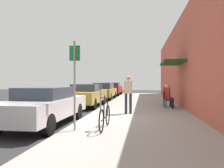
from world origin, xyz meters
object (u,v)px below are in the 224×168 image
object	(u,v)px
parked_car_2	(103,91)
pedestrian_standing	(128,91)
parked_car_0	(44,105)
parking_meter	(101,96)
street_sign	(75,78)
parked_car_3	(113,89)
cafe_chair_1	(166,98)
parked_car_1	(86,95)
bicycle_0	(105,117)
seated_patron_1	(167,94)
cafe_chair_0	(168,99)
seated_patron_0	(169,95)

from	to	relation	value
parked_car_2	pedestrian_standing	world-z (taller)	pedestrian_standing
parked_car_0	parking_meter	bearing A→B (deg)	56.74
parked_car_2	street_sign	world-z (taller)	street_sign
street_sign	parked_car_2	bearing A→B (deg)	96.94
parked_car_3	cafe_chair_1	size ratio (longest dim) A/B	5.06
parked_car_0	parked_car_1	bearing A→B (deg)	90.00
parked_car_2	street_sign	xyz separation A→B (m)	(1.50, -12.32, 0.90)
parked_car_0	cafe_chair_1	xyz separation A→B (m)	(4.77, 5.38, -0.09)
parked_car_0	pedestrian_standing	world-z (taller)	pedestrian_standing
parked_car_1	parked_car_3	bearing A→B (deg)	90.00
parked_car_1	bicycle_0	size ratio (longest dim) A/B	2.57
parked_car_2	seated_patron_1	size ratio (longest dim) A/B	3.41
pedestrian_standing	seated_patron_1	bearing A→B (deg)	56.56
street_sign	bicycle_0	size ratio (longest dim) A/B	1.52
parked_car_2	bicycle_0	distance (m)	12.18
parked_car_3	pedestrian_standing	xyz separation A→B (m)	(2.81, -14.64, 0.37)
street_sign	cafe_chair_1	size ratio (longest dim) A/B	2.99
cafe_chair_1	pedestrian_standing	world-z (taller)	pedestrian_standing
parking_meter	pedestrian_standing	size ratio (longest dim) A/B	0.78
parked_car_1	cafe_chair_0	bearing A→B (deg)	-11.69
parked_car_3	street_sign	distance (m)	18.17
parked_car_2	parked_car_3	distance (m)	5.77
parked_car_2	pedestrian_standing	size ratio (longest dim) A/B	2.59
street_sign	cafe_chair_0	world-z (taller)	street_sign
parked_car_3	pedestrian_standing	size ratio (longest dim) A/B	2.59
bicycle_0	seated_patron_0	xyz separation A→B (m)	(2.51, 5.34, 0.34)
parked_car_1	street_sign	xyz separation A→B (m)	(1.50, -6.71, 0.91)
parked_car_0	parked_car_2	distance (m)	11.18
street_sign	seated_patron_1	size ratio (longest dim) A/B	2.02
parked_car_2	street_sign	size ratio (longest dim) A/B	1.69
parking_meter	pedestrian_standing	xyz separation A→B (m)	(1.26, -0.05, 0.23)
street_sign	cafe_chair_1	distance (m)	7.36
parked_car_3	bicycle_0	xyz separation A→B (m)	(2.32, -17.72, -0.27)
seated_patron_0	street_sign	bearing A→B (deg)	-120.27
parking_meter	street_sign	bearing A→B (deg)	-90.82
pedestrian_standing	street_sign	bearing A→B (deg)	-110.85
cafe_chair_1	seated_patron_1	bearing A→B (deg)	-15.81
cafe_chair_0	street_sign	bearing A→B (deg)	-119.76
seated_patron_1	pedestrian_standing	distance (m)	3.67
seated_patron_0	parked_car_3	bearing A→B (deg)	111.32
parked_car_3	bicycle_0	bearing A→B (deg)	-82.52
seated_patron_1	seated_patron_0	bearing A→B (deg)	-90.00
parked_car_0	parked_car_2	bearing A→B (deg)	90.00
parking_meter	cafe_chair_0	distance (m)	3.92
parked_car_2	parking_meter	xyz separation A→B (m)	(1.55, -8.81, 0.15)
parked_car_1	bicycle_0	bearing A→B (deg)	-69.87
bicycle_0	seated_patron_0	distance (m)	5.91
street_sign	seated_patron_0	distance (m)	6.66
parked_car_2	street_sign	bearing A→B (deg)	-83.06
parked_car_3	cafe_chair_0	size ratio (longest dim) A/B	5.06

